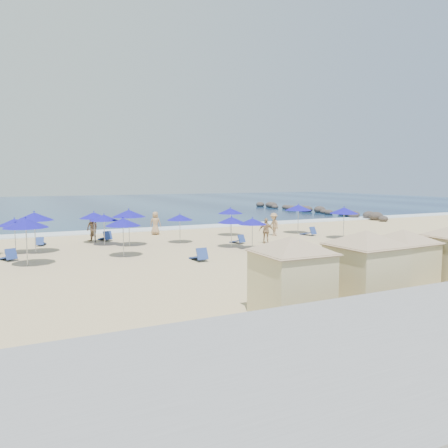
# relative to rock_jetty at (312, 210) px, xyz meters

# --- Properties ---
(ground) EXTENTS (160.00, 160.00, 0.00)m
(ground) POSITION_rel_rock_jetty_xyz_m (-24.01, -24.90, -0.36)
(ground) COLOR #CDB482
(ground) RESTS_ON ground
(ocean) EXTENTS (160.00, 80.00, 0.06)m
(ocean) POSITION_rel_rock_jetty_xyz_m (-24.01, 30.10, -0.33)
(ocean) COLOR #0D234A
(ocean) RESTS_ON ground
(surf_line) EXTENTS (160.00, 2.50, 0.08)m
(surf_line) POSITION_rel_rock_jetty_xyz_m (-24.01, -9.40, -0.32)
(surf_line) COLOR white
(surf_line) RESTS_ON ground
(rock_jetty) EXTENTS (2.56, 26.66, 0.96)m
(rock_jetty) POSITION_rel_rock_jetty_xyz_m (0.00, 0.00, 0.00)
(rock_jetty) COLOR #2B2624
(rock_jetty) RESTS_ON ground
(trash_bin) EXTENTS (1.07, 1.07, 0.86)m
(trash_bin) POSITION_rel_rock_jetty_xyz_m (-22.59, -29.99, 0.07)
(trash_bin) COLOR black
(trash_bin) RESTS_ON ground
(cabana_0) EXTENTS (4.63, 4.63, 2.90)m
(cabana_0) POSITION_rel_rock_jetty_xyz_m (-27.13, -34.75, 1.30)
(cabana_0) COLOR #C7B988
(cabana_0) RESTS_ON ground
(cabana_1) EXTENTS (4.66, 4.66, 2.93)m
(cabana_1) POSITION_rel_rock_jetty_xyz_m (-24.05, -34.80, 1.31)
(cabana_1) COLOR #C7B988
(cabana_1) RESTS_ON ground
(cabana_2) EXTENTS (4.37, 4.37, 2.75)m
(cabana_2) POSITION_rel_rock_jetty_xyz_m (-21.54, -34.18, 1.21)
(cabana_2) COLOR #C7B988
(cabana_2) RESTS_ON ground
(umbrella_0) EXTENTS (1.92, 1.92, 2.18)m
(umbrella_0) POSITION_rel_rock_jetty_xyz_m (-35.11, -17.86, 1.53)
(umbrella_0) COLOR #A5A8AD
(umbrella_0) RESTS_ON ground
(umbrella_1) EXTENTS (2.24, 2.24, 2.55)m
(umbrella_1) POSITION_rel_rock_jetty_xyz_m (-34.60, -22.07, 1.85)
(umbrella_1) COLOR #A5A8AD
(umbrella_1) RESTS_ON ground
(umbrella_2) EXTENTS (2.24, 2.24, 2.55)m
(umbrella_2) POSITION_rel_rock_jetty_xyz_m (-34.04, -18.13, 1.85)
(umbrella_2) COLOR #A5A8AD
(umbrella_2) RESTS_ON ground
(umbrella_3) EXTENTS (2.03, 2.03, 2.31)m
(umbrella_3) POSITION_rel_rock_jetty_xyz_m (-29.57, -21.61, 1.64)
(umbrella_3) COLOR #A5A8AD
(umbrella_3) RESTS_ON ground
(umbrella_4) EXTENTS (1.96, 1.96, 2.23)m
(umbrella_4) POSITION_rel_rock_jetty_xyz_m (-30.17, -15.42, 1.57)
(umbrella_4) COLOR #A5A8AD
(umbrella_4) RESTS_ON ground
(umbrella_5) EXTENTS (2.20, 2.20, 2.51)m
(umbrella_5) POSITION_rel_rock_jetty_xyz_m (-28.31, -17.81, 1.81)
(umbrella_5) COLOR #A5A8AD
(umbrella_5) RESTS_ON ground
(umbrella_6) EXTENTS (1.83, 1.83, 2.08)m
(umbrella_6) POSITION_rel_rock_jetty_xyz_m (-22.51, -21.29, 1.44)
(umbrella_6) COLOR #A5A8AD
(umbrella_6) RESTS_ON ground
(umbrella_7) EXTENTS (1.82, 1.82, 2.07)m
(umbrella_7) POSITION_rel_rock_jetty_xyz_m (-24.83, -17.99, 1.43)
(umbrella_7) COLOR #A5A8AD
(umbrella_7) RESTS_ON ground
(umbrella_8) EXTENTS (1.81, 1.81, 2.06)m
(umbrella_8) POSITION_rel_rock_jetty_xyz_m (-21.67, -22.55, 1.42)
(umbrella_8) COLOR #A5A8AD
(umbrella_8) RESTS_ON ground
(umbrella_9) EXTENTS (1.98, 1.98, 2.25)m
(umbrella_9) POSITION_rel_rock_jetty_xyz_m (-19.96, -16.04, 1.59)
(umbrella_9) COLOR #A5A8AD
(umbrella_9) RESTS_ON ground
(umbrella_10) EXTENTS (2.14, 2.14, 2.43)m
(umbrella_10) POSITION_rel_rock_jetty_xyz_m (-14.34, -17.14, 1.75)
(umbrella_10) COLOR #A5A8AD
(umbrella_10) RESTS_ON ground
(umbrella_11) EXTENTS (2.13, 2.13, 2.43)m
(umbrella_11) POSITION_rel_rock_jetty_xyz_m (-13.16, -21.22, 1.74)
(umbrella_11) COLOR #A5A8AD
(umbrella_11) RESTS_ON ground
(umbrella_12) EXTENTS (1.89, 1.89, 2.16)m
(umbrella_12) POSITION_rel_rock_jetty_xyz_m (-29.74, -16.81, 1.51)
(umbrella_12) COLOR #A5A8AD
(umbrella_12) RESTS_ON ground
(beach_chair_0) EXTENTS (1.01, 1.40, 0.70)m
(beach_chair_0) POSITION_rel_rock_jetty_xyz_m (-35.48, -20.04, -0.12)
(beach_chair_0) COLOR navy
(beach_chair_0) RESTS_ON ground
(beach_chair_1) EXTENTS (0.74, 1.19, 0.61)m
(beach_chair_1) POSITION_rel_rock_jetty_xyz_m (-33.59, -15.06, -0.15)
(beach_chair_1) COLOR navy
(beach_chair_1) RESTS_ON ground
(beach_chair_2) EXTENTS (0.86, 1.42, 0.73)m
(beach_chair_2) POSITION_rel_rock_jetty_xyz_m (-29.24, -14.58, -0.11)
(beach_chair_2) COLOR navy
(beach_chair_2) RESTS_ON ground
(beach_chair_3) EXTENTS (0.63, 1.38, 0.76)m
(beach_chair_3) POSITION_rel_rock_jetty_xyz_m (-26.12, -24.58, -0.10)
(beach_chair_3) COLOR navy
(beach_chair_3) RESTS_ON ground
(beach_chair_4) EXTENTS (0.78, 1.26, 0.64)m
(beach_chair_4) POSITION_rel_rock_jetty_xyz_m (-21.25, -19.90, -0.14)
(beach_chair_4) COLOR navy
(beach_chair_4) RESTS_ON ground
(beach_chair_5) EXTENTS (0.85, 1.39, 0.71)m
(beach_chair_5) POSITION_rel_rock_jetty_xyz_m (-14.26, -18.58, -0.12)
(beach_chair_5) COLOR navy
(beach_chair_5) RESTS_ON ground
(beachgoer_1) EXTENTS (1.08, 1.14, 1.86)m
(beachgoer_1) POSITION_rel_rock_jetty_xyz_m (-30.20, -14.73, 0.57)
(beachgoer_1) COLOR #A4805B
(beachgoer_1) RESTS_ON ground
(beachgoer_2) EXTENTS (1.05, 1.00, 1.74)m
(beachgoer_2) POSITION_rel_rock_jetty_xyz_m (-19.54, -20.72, 0.51)
(beachgoer_2) COLOR #A4805B
(beachgoer_2) RESTS_ON ground
(beachgoer_3) EXTENTS (0.71, 1.18, 1.79)m
(beachgoer_3) POSITION_rel_rock_jetty_xyz_m (-16.91, -17.52, 0.53)
(beachgoer_3) COLOR #A4805B
(beachgoer_3) RESTS_ON ground
(beachgoer_4) EXTENTS (1.07, 1.00, 1.84)m
(beachgoer_4) POSITION_rel_rock_jetty_xyz_m (-25.02, -12.85, 0.56)
(beachgoer_4) COLOR #A4805B
(beachgoer_4) RESTS_ON ground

